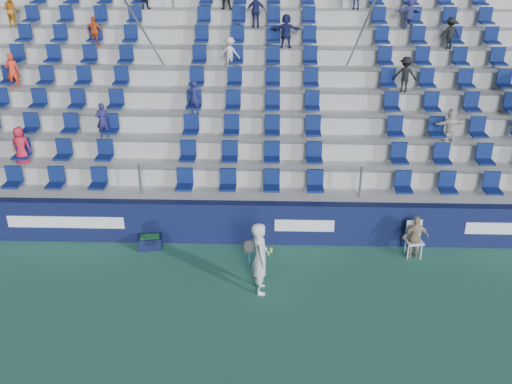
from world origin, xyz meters
TOP-DOWN VIEW (x-y plane):
  - ground at (0.00, 0.00)m, footprint 70.00×70.00m
  - sponsor_wall at (0.00, 3.15)m, footprint 24.00×0.32m
  - grandstand at (-0.00, 8.24)m, footprint 24.00×8.17m
  - tennis_player at (0.36, 0.87)m, footprint 0.69×0.72m
  - line_judge_chair at (4.36, 2.65)m, footprint 0.47×0.49m
  - line_judge at (4.36, 2.50)m, footprint 0.73×0.37m
  - ball_bin at (-2.67, 2.75)m, footprint 0.69×0.52m

SIDE VIEW (x-z plane):
  - ground at x=0.00m, z-range 0.00..0.00m
  - ball_bin at x=-2.67m, z-range 0.02..0.37m
  - line_judge_chair at x=4.36m, z-range 0.07..1.03m
  - sponsor_wall at x=0.00m, z-range 0.00..1.20m
  - line_judge at x=4.36m, z-range 0.00..1.21m
  - tennis_player at x=0.36m, z-range 0.00..1.83m
  - grandstand at x=0.00m, z-range -1.18..5.45m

